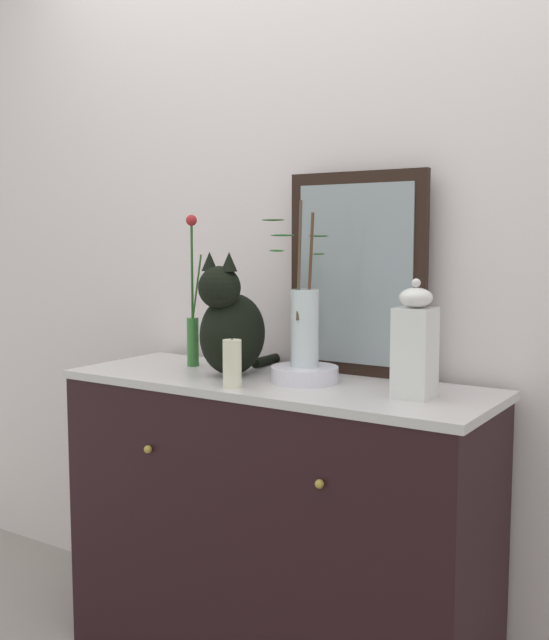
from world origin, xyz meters
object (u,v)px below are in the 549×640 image
(vase_slim_green, at_px, (193,319))
(bowl_porcelain, at_px, (304,374))
(mirror_leaning, at_px, (356,274))
(jar_lidded_porcelain, at_px, (415,344))
(candle_pillar, at_px, (232,363))
(cat_sitting, at_px, (231,326))
(sideboard, at_px, (274,527))
(vase_glass_clear, at_px, (304,322))

(vase_slim_green, height_order, bowl_porcelain, vase_slim_green)
(bowl_porcelain, bearing_deg, mirror_leaning, 69.10)
(jar_lidded_porcelain, height_order, candle_pillar, jar_lidded_porcelain)
(cat_sitting, bearing_deg, candle_pillar, -52.88)
(sideboard, distance_m, vase_glass_clear, 0.64)
(vase_slim_green, distance_m, jar_lidded_porcelain, 0.81)
(mirror_leaning, bearing_deg, vase_glass_clear, -111.28)
(mirror_leaning, relative_size, jar_lidded_porcelain, 1.97)
(vase_slim_green, height_order, jar_lidded_porcelain, vase_slim_green)
(cat_sitting, bearing_deg, jar_lidded_porcelain, -0.71)
(vase_slim_green, distance_m, vase_glass_clear, 0.45)
(cat_sitting, xyz_separation_m, vase_glass_clear, (0.25, 0.02, 0.02))
(bowl_porcelain, xyz_separation_m, candle_pillar, (-0.13, -0.18, 0.04))
(cat_sitting, height_order, vase_glass_clear, vase_glass_clear)
(mirror_leaning, xyz_separation_m, vase_slim_green, (-0.52, -0.15, -0.15))
(mirror_leaning, bearing_deg, vase_slim_green, -164.09)
(sideboard, xyz_separation_m, cat_sitting, (-0.16, -0.00, 0.61))
(vase_slim_green, relative_size, bowl_porcelain, 2.48)
(vase_slim_green, bearing_deg, vase_glass_clear, -4.89)
(mirror_leaning, xyz_separation_m, candle_pillar, (-0.20, -0.37, -0.24))
(jar_lidded_porcelain, bearing_deg, cat_sitting, 179.29)
(jar_lidded_porcelain, bearing_deg, vase_glass_clear, 174.89)
(jar_lidded_porcelain, bearing_deg, mirror_leaning, 142.45)
(cat_sitting, height_order, jar_lidded_porcelain, cat_sitting)
(mirror_leaning, distance_m, vase_glass_clear, 0.24)
(cat_sitting, relative_size, vase_slim_green, 0.86)
(sideboard, bearing_deg, candle_pillar, -104.97)
(mirror_leaning, distance_m, candle_pillar, 0.48)
(cat_sitting, bearing_deg, bowl_porcelain, 5.72)
(candle_pillar, bearing_deg, bowl_porcelain, 53.53)
(mirror_leaning, xyz_separation_m, bowl_porcelain, (-0.07, -0.19, -0.29))
(mirror_leaning, bearing_deg, cat_sitting, -146.48)
(bowl_porcelain, height_order, candle_pillar, candle_pillar)
(sideboard, height_order, mirror_leaning, mirror_leaning)
(sideboard, relative_size, vase_glass_clear, 2.72)
(sideboard, distance_m, vase_slim_green, 0.71)
(vase_glass_clear, distance_m, candle_pillar, 0.25)
(sideboard, bearing_deg, mirror_leaning, 52.35)
(mirror_leaning, relative_size, bowl_porcelain, 3.10)
(cat_sitting, xyz_separation_m, candle_pillar, (0.12, -0.15, -0.08))
(bowl_porcelain, bearing_deg, cat_sitting, -174.28)
(vase_glass_clear, bearing_deg, vase_slim_green, 175.11)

